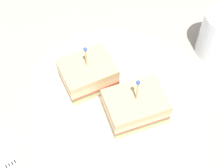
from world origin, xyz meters
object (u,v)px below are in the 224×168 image
Objects in this scene: sandwich_half_front at (135,107)px; drink_glass at (220,36)px; sandwich_half_back at (88,74)px; fork at (3,148)px; plate at (112,92)px.

drink_glass is (21.93, -5.99, 0.19)cm from sandwich_half_front.
sandwich_half_back is at bearing 82.67° from sandwich_half_front.
fork is at bearing 150.92° from drink_glass.
sandwich_half_front reaches higher than fork.
sandwich_half_back is 18.93cm from fork.
sandwich_half_front is 1.04× the size of sandwich_half_back.
plate is 2.59× the size of sandwich_half_back.
drink_glass is at bearing -38.58° from sandwich_half_back.
plate is 20.94cm from fork.
sandwich_half_front is at bearing -97.33° from sandwich_half_back.
fork is (-17.89, 4.98, -3.68)cm from sandwich_half_back.
sandwich_half_front is 10.52cm from sandwich_half_back.
sandwich_half_back is 0.94× the size of fork.
plate is at bearing 70.47° from sandwich_half_front.
sandwich_half_front is 22.73cm from drink_glass.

